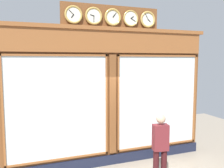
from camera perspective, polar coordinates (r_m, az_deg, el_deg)
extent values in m
cube|color=brown|center=(6.69, -0.44, -3.53)|extent=(5.80, 0.30, 3.74)
cube|color=#191E33|center=(7.03, 0.06, -17.80)|extent=(5.80, 0.08, 0.28)
cube|color=brown|center=(6.44, 0.12, 10.20)|extent=(5.68, 0.08, 0.58)
cube|color=brown|center=(6.49, 0.06, 13.20)|extent=(5.92, 0.20, 0.10)
cube|color=silver|center=(7.20, 11.16, -4.12)|extent=(2.55, 0.02, 2.66)
cube|color=brown|center=(7.07, 11.47, 6.72)|extent=(2.65, 0.04, 0.05)
cube|color=brown|center=(7.53, 11.03, -14.33)|extent=(2.65, 0.04, 0.05)
cube|color=brown|center=(7.93, 19.31, -3.42)|extent=(0.05, 0.04, 2.76)
cube|color=brown|center=(6.61, 1.54, -4.90)|extent=(0.05, 0.04, 2.76)
cube|color=silver|center=(6.22, -12.88, -5.73)|extent=(2.55, 0.02, 2.66)
cube|color=brown|center=(6.08, -13.15, 6.84)|extent=(2.65, 0.04, 0.05)
cube|color=brown|center=(6.61, -12.57, -17.35)|extent=(2.65, 0.04, 0.05)
cube|color=brown|center=(6.18, -24.97, -6.22)|extent=(0.05, 0.04, 2.76)
cube|color=brown|center=(6.49, -1.35, -5.10)|extent=(0.05, 0.04, 2.76)
cube|color=brown|center=(6.55, 0.09, -5.00)|extent=(0.20, 0.10, 2.76)
cube|color=brown|center=(6.57, -0.06, 15.77)|extent=(2.75, 0.06, 0.64)
cylinder|color=silver|center=(6.93, 8.66, 15.19)|extent=(0.37, 0.02, 0.37)
torus|color=#B79347|center=(6.93, 8.68, 15.20)|extent=(0.46, 0.06, 0.46)
cube|color=black|center=(6.93, 9.01, 14.92)|extent=(0.09, 0.01, 0.08)
cube|color=black|center=(6.91, 8.43, 15.80)|extent=(0.09, 0.01, 0.14)
sphere|color=black|center=(6.92, 8.74, 15.21)|extent=(0.02, 0.02, 0.02)
cylinder|color=silver|center=(6.70, 4.57, 15.57)|extent=(0.37, 0.02, 0.37)
torus|color=#B79347|center=(6.70, 4.58, 15.57)|extent=(0.45, 0.04, 0.45)
cube|color=black|center=(6.71, 4.96, 15.80)|extent=(0.09, 0.01, 0.07)
cube|color=black|center=(6.71, 5.18, 15.22)|extent=(0.14, 0.01, 0.09)
sphere|color=black|center=(6.68, 4.64, 15.59)|extent=(0.02, 0.02, 0.02)
cylinder|color=silver|center=(6.50, 0.19, 15.88)|extent=(0.37, 0.02, 0.37)
torus|color=#B79347|center=(6.50, 0.20, 15.89)|extent=(0.47, 0.06, 0.47)
cube|color=black|center=(6.50, 0.51, 16.23)|extent=(0.08, 0.01, 0.09)
cube|color=black|center=(6.51, 0.66, 16.41)|extent=(0.11, 0.01, 0.13)
sphere|color=black|center=(6.48, 0.25, 15.91)|extent=(0.02, 0.02, 0.02)
cylinder|color=silver|center=(6.34, -4.45, 16.12)|extent=(0.37, 0.02, 0.37)
torus|color=#B79347|center=(6.34, -4.44, 16.13)|extent=(0.46, 0.05, 0.46)
cube|color=black|center=(6.32, -4.86, 16.28)|extent=(0.10, 0.01, 0.04)
cube|color=black|center=(6.31, -4.42, 15.44)|extent=(0.01, 0.01, 0.16)
sphere|color=black|center=(6.32, -4.41, 16.15)|extent=(0.02, 0.02, 0.02)
cylinder|color=silver|center=(6.22, -9.31, 16.26)|extent=(0.37, 0.02, 0.37)
torus|color=#B79347|center=(6.22, -9.30, 16.27)|extent=(0.46, 0.05, 0.46)
cube|color=black|center=(6.19, -9.56, 15.92)|extent=(0.08, 0.01, 0.09)
cube|color=black|center=(6.20, -9.84, 16.78)|extent=(0.12, 0.01, 0.12)
sphere|color=black|center=(6.20, -9.28, 16.29)|extent=(0.02, 0.02, 0.02)
cylinder|color=#3A1316|center=(6.08, 10.59, -19.09)|extent=(0.14, 0.14, 0.82)
cylinder|color=#3A1316|center=(6.14, 12.44, -18.84)|extent=(0.14, 0.14, 0.82)
cube|color=maroon|center=(5.85, 11.67, -12.55)|extent=(0.39, 0.28, 0.62)
sphere|color=tan|center=(5.72, 11.77, -8.27)|extent=(0.22, 0.22, 0.22)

